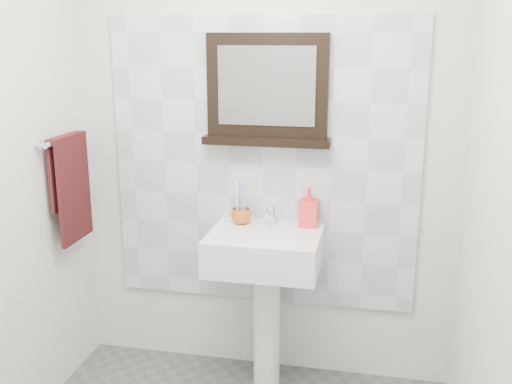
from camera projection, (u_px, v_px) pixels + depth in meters
back_wall at (263, 146)px, 3.08m from camera, size 2.00×0.01×2.50m
front_wall at (6, 377)px, 1.00m from camera, size 2.00×0.01×2.50m
right_wall at (511, 221)px, 1.84m from camera, size 0.01×2.20×2.50m
splashback at (263, 165)px, 3.10m from camera, size 1.60×0.02×1.50m
pedestal_sink at (265, 267)px, 3.00m from camera, size 0.55×0.44×0.96m
toothbrush_cup at (241, 216)px, 3.08m from camera, size 0.12×0.12×0.08m
toothbrushes at (241, 200)px, 3.06m from camera, size 0.05×0.04×0.21m
soap_dispenser at (309, 207)px, 3.03m from camera, size 0.10×0.10×0.20m
framed_mirror at (267, 93)px, 2.97m from camera, size 0.65×0.11×0.55m
towel_bar at (66, 139)px, 2.99m from camera, size 0.07×0.40×0.03m
hand_towel at (70, 180)px, 3.04m from camera, size 0.06×0.30×0.55m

